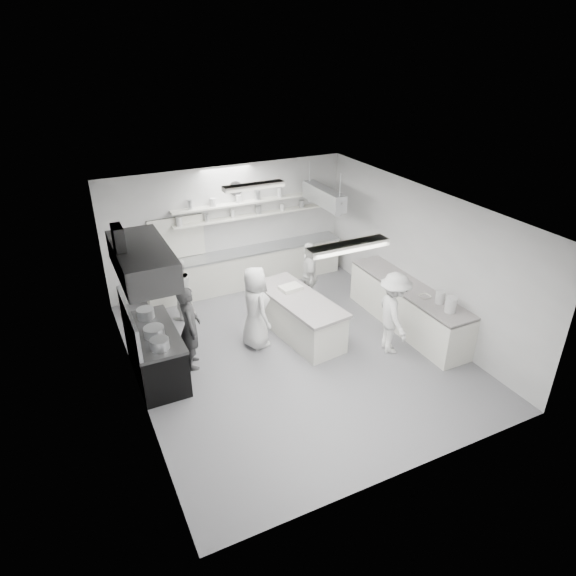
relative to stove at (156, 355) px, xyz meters
name	(u,v)px	position (x,y,z in m)	size (l,w,h in m)	color
floor	(292,352)	(2.60, -0.40, -0.46)	(6.00, 7.00, 0.02)	gray
ceiling	(293,207)	(2.60, -0.40, 2.56)	(6.00, 7.00, 0.02)	white
wall_back	(229,227)	(2.60, 3.10, 1.05)	(6.00, 0.04, 3.00)	silver
wall_front	(411,392)	(2.60, -3.90, 1.05)	(6.00, 0.04, 3.00)	silver
wall_left	(129,321)	(-0.40, -0.40, 1.05)	(0.04, 7.00, 3.00)	silver
wall_right	(420,257)	(5.60, -0.40, 1.05)	(0.04, 7.00, 3.00)	silver
stove	(156,355)	(0.00, 0.00, 0.00)	(0.80, 1.80, 0.90)	black
exhaust_hood	(142,260)	(0.00, 0.00, 1.90)	(0.85, 2.00, 0.50)	#393839
back_counter	(247,268)	(2.90, 2.80, 0.01)	(5.00, 0.60, 0.92)	silver
shelf_lower	(257,215)	(3.30, 2.97, 1.30)	(4.20, 0.26, 0.04)	silver
shelf_upper	(257,201)	(3.30, 2.97, 1.65)	(4.20, 0.26, 0.04)	silver
pass_through_window	(177,238)	(1.30, 3.08, 1.00)	(1.30, 0.04, 1.00)	black
wall_clock	(235,188)	(2.80, 3.06, 2.00)	(0.32, 0.32, 0.05)	white
right_counter	(407,307)	(5.25, -0.60, 0.02)	(0.74, 3.30, 0.94)	silver
pot_rack	(324,196)	(4.60, 2.00, 1.85)	(0.30, 1.60, 0.40)	#B0B3B7
light_fixture_front	(348,246)	(2.60, -2.20, 2.49)	(1.30, 0.25, 0.10)	silver
light_fixture_rear	(254,186)	(2.60, 1.40, 2.49)	(1.30, 0.25, 0.10)	silver
prep_island	(299,317)	(3.01, 0.14, -0.04)	(0.84, 2.25, 0.83)	silver
stove_pot	(154,333)	(0.00, -0.16, 0.57)	(0.36, 0.36, 0.22)	#B0B3B7
cook_stove	(190,327)	(0.68, 0.04, 0.38)	(0.61, 0.40, 1.67)	#2F2F31
cook_back	(179,290)	(0.97, 1.89, 0.26)	(0.69, 0.54, 1.42)	silver
cook_island_left	(255,307)	(2.06, 0.17, 0.41)	(0.84, 0.55, 1.72)	silver
cook_island_right	(309,275)	(3.77, 1.11, 0.35)	(0.94, 0.39, 1.60)	silver
cook_right	(393,313)	(4.40, -1.20, 0.40)	(1.10, 0.63, 1.70)	silver
bowl_island_a	(293,290)	(3.07, 0.53, 0.41)	(0.24, 0.24, 0.06)	#B0B3B7
bowl_island_b	(281,291)	(2.82, 0.59, 0.41)	(0.17, 0.17, 0.05)	silver
bowl_right	(425,297)	(5.23, -1.10, 0.52)	(0.23, 0.23, 0.06)	silver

